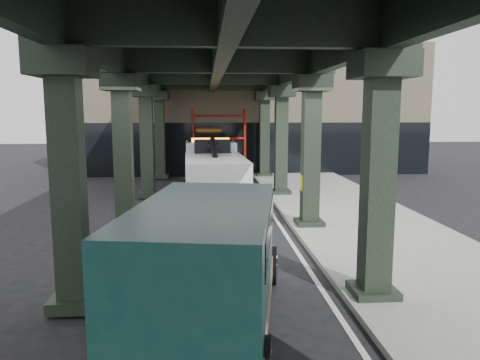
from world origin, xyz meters
name	(u,v)px	position (x,y,z in m)	size (l,w,h in m)	color
ground	(235,248)	(0.00, 0.00, 0.00)	(90.00, 90.00, 0.00)	black
sidewalk	(365,225)	(4.50, 2.00, 0.07)	(5.00, 40.00, 0.15)	gray
lane_stripe	(282,229)	(1.70, 2.00, 0.01)	(0.12, 38.00, 0.01)	silver
viaduct	(218,60)	(-0.40, 2.00, 5.46)	(7.40, 32.00, 6.40)	black
building	(245,109)	(2.00, 20.00, 4.00)	(22.00, 10.00, 8.00)	#C6B793
scaffolding	(219,141)	(0.00, 14.64, 2.11)	(3.08, 0.88, 4.00)	red
tow_truck	(213,169)	(-0.49, 7.52, 1.34)	(2.78, 8.48, 2.75)	black
towed_van	(208,262)	(-0.79, -5.07, 1.27)	(3.16, 6.11, 2.37)	#113E3B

